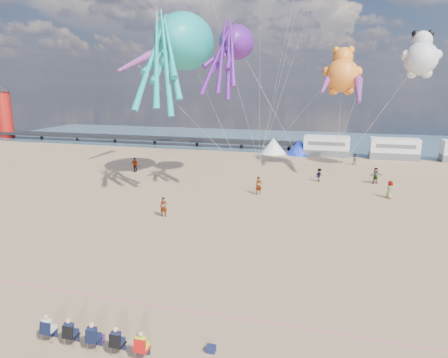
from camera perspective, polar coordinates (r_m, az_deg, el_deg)
ground at (r=24.86m, az=-2.33°, el=-12.21°), size 120.00×120.00×0.00m
water at (r=77.35m, az=10.16°, el=5.44°), size 120.00×120.00×0.00m
pier at (r=74.66m, az=-12.70°, el=5.79°), size 60.00×3.00×0.50m
lighthouse at (r=90.86m, az=-28.79°, el=8.03°), size 2.60×2.60×9.00m
motorhome_0 at (r=62.00m, az=14.42°, el=4.59°), size 6.60×2.50×3.00m
motorhome_1 at (r=62.59m, az=23.16°, el=4.00°), size 6.60×2.50×3.00m
tent_white at (r=62.67m, az=7.06°, el=4.74°), size 4.00×4.00×2.40m
tent_blue at (r=62.23m, az=10.72°, el=4.54°), size 4.00×4.00×2.40m
spectator_row at (r=18.56m, az=-18.06°, el=-20.43°), size 6.10×0.90×1.30m
cooler_purple at (r=19.16m, az=-17.38°, el=-20.96°), size 0.40×0.30×0.32m
cooler_navy at (r=17.89m, az=-1.87°, el=-23.09°), size 0.38×0.28×0.30m
rope_line at (r=20.73m, az=-6.73°, el=-17.93°), size 34.00×0.03×0.03m
standing_person at (r=33.32m, az=-8.62°, el=-3.99°), size 0.68×0.52×1.65m
beachgoer_1 at (r=56.07m, az=18.21°, el=2.66°), size 0.84×0.62×1.56m
beachgoer_2 at (r=45.79m, az=13.44°, el=0.56°), size 0.90×0.91×1.48m
beachgoer_3 at (r=50.60m, az=-12.64°, el=2.01°), size 1.19×0.73×1.78m
beachgoer_4 at (r=46.66m, az=20.85°, el=0.45°), size 1.11×0.93×1.77m
beachgoer_5 at (r=39.48m, az=4.98°, el=-0.95°), size 1.70×1.36×1.81m
beachgoer_6 at (r=41.27m, az=22.61°, el=-1.40°), size 0.68×0.75×1.71m
sandbag_a at (r=50.79m, az=2.23°, el=1.48°), size 0.50×0.35×0.22m
sandbag_b at (r=50.36m, az=11.61°, el=1.10°), size 0.50×0.35×0.22m
sandbag_c at (r=50.94m, az=15.83°, el=1.00°), size 0.50×0.35×0.22m
sandbag_d at (r=51.56m, az=15.00°, el=1.20°), size 0.50×0.35×0.22m
sandbag_e at (r=54.21m, az=5.05°, el=2.22°), size 0.50×0.35×0.22m
kite_octopus_teal at (r=43.33m, az=-5.63°, el=18.96°), size 6.83×11.54×12.34m
kite_octopus_purple at (r=42.47m, az=1.81°, el=18.94°), size 5.60×8.99×9.54m
kite_panda at (r=51.72m, az=26.31°, el=15.15°), size 4.55×4.30×6.23m
kite_teddy_orange at (r=50.43m, az=16.49°, el=14.00°), size 4.99×4.74×6.63m
windsock_left at (r=52.51m, az=-12.54°, el=15.97°), size 2.70×6.62×6.55m
windsock_mid at (r=46.68m, az=18.69°, el=11.88°), size 1.00×5.36×5.36m
windsock_right at (r=48.65m, az=14.38°, el=13.18°), size 1.70×4.55×4.46m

